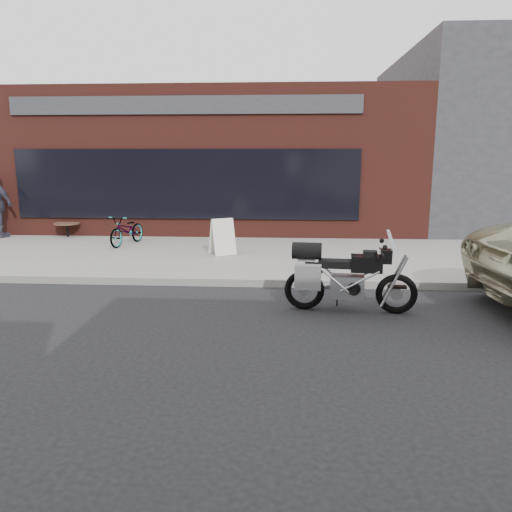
{
  "coord_description": "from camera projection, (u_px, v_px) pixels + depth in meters",
  "views": [
    {
      "loc": [
        0.96,
        -5.39,
        2.55
      ],
      "look_at": [
        0.44,
        2.9,
        0.85
      ],
      "focal_mm": 35.0,
      "sensor_mm": 36.0,
      "label": 1
    }
  ],
  "objects": [
    {
      "name": "near_sidewalk",
      "position": [
        249.0,
        253.0,
        12.67
      ],
      "size": [
        44.0,
        6.0,
        0.15
      ],
      "primitive_type": "cube",
      "color": "gray",
      "rests_on": "ground"
    },
    {
      "name": "storefront",
      "position": [
        211.0,
        162.0,
        19.18
      ],
      "size": [
        14.0,
        10.07,
        4.5
      ],
      "color": "#5B251D",
      "rests_on": "ground"
    },
    {
      "name": "bicycle_front",
      "position": [
        127.0,
        230.0,
        13.37
      ],
      "size": [
        0.91,
        1.61,
        0.8
      ],
      "primitive_type": "imported",
      "rotation": [
        0.0,
        0.0,
        -0.26
      ],
      "color": "gray",
      "rests_on": "near_sidewalk"
    },
    {
      "name": "cafe_table",
      "position": [
        67.0,
        224.0,
        14.68
      ],
      "size": [
        0.74,
        0.74,
        0.42
      ],
      "color": "black",
      "rests_on": "near_sidewalk"
    },
    {
      "name": "motorcycle",
      "position": [
        341.0,
        277.0,
        8.14
      ],
      "size": [
        2.16,
        0.7,
        1.37
      ],
      "rotation": [
        0.0,
        0.0,
        -0.1
      ],
      "color": "black",
      "rests_on": "ground"
    },
    {
      "name": "sandwich_sign",
      "position": [
        222.0,
        237.0,
        12.09
      ],
      "size": [
        0.73,
        0.71,
        0.88
      ],
      "rotation": [
        0.0,
        0.0,
        0.51
      ],
      "color": "white",
      "rests_on": "near_sidewalk"
    },
    {
      "name": "ground",
      "position": [
        203.0,
        376.0,
        5.84
      ],
      "size": [
        120.0,
        120.0,
        0.0
      ],
      "primitive_type": "plane",
      "color": "black",
      "rests_on": "ground"
    }
  ]
}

